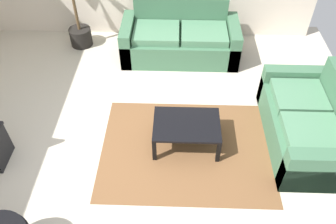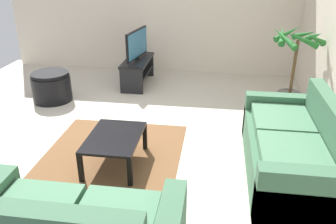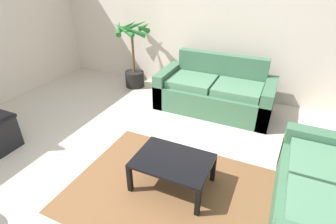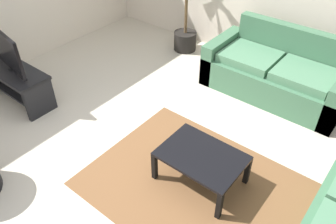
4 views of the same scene
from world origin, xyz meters
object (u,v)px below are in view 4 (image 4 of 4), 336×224
Objects in this scene: potted_palm at (186,17)px; tv at (6,50)px; tv_stand at (16,80)px; coffee_table at (202,158)px; couch_main at (276,74)px.

tv is at bearing -109.44° from potted_palm.
potted_palm is (0.93, 2.64, -0.19)m from tv.
tv_stand is 1.30× the size of coffee_table.
tv_stand is at bearing -138.57° from couch_main.
couch_main is at bearing 41.43° from tv_stand.
potted_palm is (-1.87, 2.29, 0.27)m from coffee_table.
tv is 0.67× the size of potted_palm.
coffee_table is at bearing 7.31° from tv_stand.
tv_stand reaches higher than coffee_table.
potted_palm reaches higher than tv_stand.
coffee_table is (2.80, 0.36, 0.01)m from tv_stand.
tv_stand is at bearing -172.69° from coffee_table.
couch_main is 2.13× the size of tv.
tv is 2.86m from coffee_table.
coffee_table is at bearing -87.19° from couch_main.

